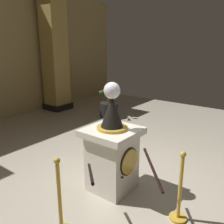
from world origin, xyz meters
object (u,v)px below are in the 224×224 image
(pedestal_clock, at_px, (112,151))
(stanchion_far, at_px, (179,196))
(stanchion_near, at_px, (60,207))
(potted_palm_right, at_px, (109,108))

(pedestal_clock, relative_size, stanchion_far, 1.76)
(pedestal_clock, relative_size, stanchion_near, 1.71)
(stanchion_near, xyz_separation_m, potted_palm_right, (4.29, 2.61, -0.06))
(stanchion_far, xyz_separation_m, potted_palm_right, (3.18, 3.68, -0.05))
(pedestal_clock, xyz_separation_m, potted_palm_right, (3.14, 2.53, -0.37))
(pedestal_clock, height_order, stanchion_near, pedestal_clock)
(stanchion_near, distance_m, stanchion_far, 1.55)
(pedestal_clock, distance_m, stanchion_near, 1.20)
(stanchion_near, xyz_separation_m, stanchion_far, (1.11, -1.08, -0.01))
(potted_palm_right, bearing_deg, stanchion_near, -148.74)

